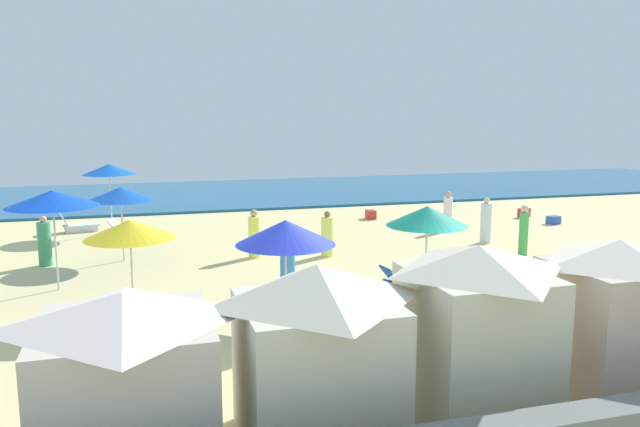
% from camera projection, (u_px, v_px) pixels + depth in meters
% --- Properties ---
extents(ground_plane, '(60.00, 60.00, 0.00)m').
position_uv_depth(ground_plane, '(486.00, 331.00, 13.60)').
color(ground_plane, '#D8C887').
extents(ocean, '(60.00, 12.42, 0.12)m').
position_uv_depth(ocean, '(268.00, 192.00, 36.14)').
color(ocean, '#165785').
rests_on(ocean, ground_plane).
extents(cabana_0, '(2.44, 2.36, 2.44)m').
position_uv_depth(cabana_0, '(127.00, 380.00, 8.18)').
color(cabana_0, beige).
rests_on(cabana_0, ground_plane).
extents(cabana_1, '(2.34, 2.22, 2.62)m').
position_uv_depth(cabana_1, '(317.00, 352.00, 8.87)').
color(cabana_1, beige).
rests_on(cabana_1, ground_plane).
extents(cabana_2, '(2.13, 2.25, 2.73)m').
position_uv_depth(cabana_2, '(475.00, 330.00, 9.62)').
color(cabana_2, beige).
rests_on(cabana_2, ground_plane).
extents(cabana_3, '(2.13, 2.06, 2.67)m').
position_uv_depth(cabana_3, '(615.00, 317.00, 10.32)').
color(cabana_3, '#C3AB99').
rests_on(cabana_3, ground_plane).
extents(umbrella_0, '(2.21, 2.21, 2.35)m').
position_uv_depth(umbrella_0, '(286.00, 232.00, 13.77)').
color(umbrella_0, silver).
rests_on(umbrella_0, ground_plane).
extents(umbrella_1, '(2.34, 2.34, 2.66)m').
position_uv_depth(umbrella_1, '(52.00, 199.00, 16.33)').
color(umbrella_1, silver).
rests_on(umbrella_1, ground_plane).
extents(umbrella_2, '(2.10, 2.10, 2.34)m').
position_uv_depth(umbrella_2, '(121.00, 194.00, 19.60)').
color(umbrella_2, silver).
rests_on(umbrella_2, ground_plane).
extents(umbrella_3, '(2.01, 2.01, 2.40)m').
position_uv_depth(umbrella_3, '(427.00, 216.00, 15.41)').
color(umbrella_3, silver).
rests_on(umbrella_3, ground_plane).
extents(lounge_chair_3_0, '(1.36, 0.77, 0.68)m').
position_uv_depth(lounge_chair_3_0, '(404.00, 280.00, 16.68)').
color(lounge_chair_3_0, silver).
rests_on(lounge_chair_3_0, ground_plane).
extents(umbrella_4, '(2.08, 2.08, 2.24)m').
position_uv_depth(umbrella_4, '(130.00, 229.00, 14.42)').
color(umbrella_4, silver).
rests_on(umbrella_4, ground_plane).
extents(umbrella_5, '(1.98, 1.98, 2.69)m').
position_uv_depth(umbrella_5, '(109.00, 169.00, 23.95)').
color(umbrella_5, silver).
rests_on(umbrella_5, ground_plane).
extents(lounge_chair_5_0, '(1.51, 0.83, 0.79)m').
position_uv_depth(lounge_chair_5_0, '(78.00, 225.00, 24.60)').
color(lounge_chair_5_0, silver).
rests_on(lounge_chair_5_0, ground_plane).
extents(lounge_chair_5_1, '(1.45, 1.04, 0.69)m').
position_uv_depth(lounge_chair_5_1, '(127.00, 230.00, 23.47)').
color(lounge_chair_5_1, silver).
rests_on(lounge_chair_5_1, ground_plane).
extents(beachgoer_0, '(0.53, 0.53, 1.65)m').
position_uv_depth(beachgoer_0, '(486.00, 222.00, 22.50)').
color(beachgoer_0, silver).
rests_on(beachgoer_0, ground_plane).
extents(beachgoer_1, '(0.33, 0.33, 1.67)m').
position_uv_depth(beachgoer_1, '(524.00, 231.00, 20.57)').
color(beachgoer_1, '#48B555').
rests_on(beachgoer_1, ground_plane).
extents(beachgoer_2, '(0.57, 0.57, 1.55)m').
position_uv_depth(beachgoer_2, '(45.00, 243.00, 19.20)').
color(beachgoer_2, '#439D65').
rests_on(beachgoer_2, ground_plane).
extents(beachgoer_3, '(0.44, 0.44, 1.49)m').
position_uv_depth(beachgoer_3, '(327.00, 236.00, 20.49)').
color(beachgoer_3, '#E7F267').
rests_on(beachgoer_3, ground_plane).
extents(beachgoer_4, '(0.48, 0.48, 1.57)m').
position_uv_depth(beachgoer_4, '(448.00, 212.00, 24.78)').
color(beachgoer_4, white).
rests_on(beachgoer_4, ground_plane).
extents(beachgoer_5, '(0.44, 0.44, 1.57)m').
position_uv_depth(beachgoer_5, '(254.00, 235.00, 20.29)').
color(beachgoer_5, '#F0F762').
rests_on(beachgoer_5, ground_plane).
extents(beachgoer_6, '(0.40, 0.40, 1.69)m').
position_uv_depth(beachgoer_6, '(288.00, 264.00, 16.25)').
color(beachgoer_6, '#3B89CF').
rests_on(beachgoer_6, ground_plane).
extents(cooler_box_0, '(0.43, 0.55, 0.38)m').
position_uv_depth(cooler_box_0, '(371.00, 215.00, 27.57)').
color(cooler_box_0, red).
rests_on(cooler_box_0, ground_plane).
extents(cooler_box_1, '(0.64, 0.53, 0.40)m').
position_uv_depth(cooler_box_1, '(524.00, 213.00, 28.00)').
color(cooler_box_1, red).
rests_on(cooler_box_1, ground_plane).
extents(cooler_box_2, '(0.55, 0.47, 0.33)m').
position_uv_depth(cooler_box_2, '(553.00, 220.00, 26.36)').
color(cooler_box_2, blue).
rests_on(cooler_box_2, ground_plane).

